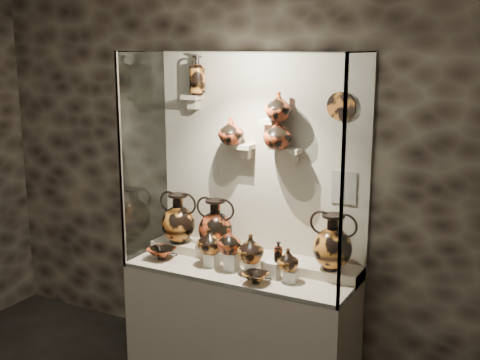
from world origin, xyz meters
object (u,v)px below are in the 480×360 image
jug_e (288,260)px  kylix_left (162,252)px  jug_b (229,241)px  ovoid_vase_c (277,133)px  lekythos_tall (197,73)px  jug_c (251,248)px  ovoid_vase_a (231,131)px  ovoid_vase_b (279,106)px  kylix_right (256,277)px  jug_a (210,240)px  amphora_right (332,242)px  lekythos_small (278,251)px  amphora_left (178,218)px  amphora_mid (215,224)px

jug_e → kylix_left: jug_e is taller
jug_b → ovoid_vase_c: size_ratio=0.86×
jug_b → lekythos_tall: bearing=126.7°
jug_c → ovoid_vase_a: (-0.29, 0.24, 0.80)m
jug_e → lekythos_tall: bearing=144.7°
ovoid_vase_b → ovoid_vase_c: bearing=-96.9°
jug_b → kylix_right: size_ratio=0.81×
ovoid_vase_c → ovoid_vase_a: bearing=173.1°
jug_b → ovoid_vase_b: ovoid_vase_b is taller
jug_a → ovoid_vase_a: bearing=95.2°
kylix_left → ovoid_vase_b: (0.83, 0.29, 1.13)m
amphora_right → ovoid_vase_a: size_ratio=2.01×
lekythos_small → ovoid_vase_b: 1.02m
jug_e → amphora_left: bearing=151.9°
lekythos_tall → ovoid_vase_b: (0.69, -0.03, -0.22)m
kylix_right → ovoid_vase_c: ovoid_vase_c is taller
amphora_right → amphora_mid: bearing=-170.1°
kylix_left → jug_c: bearing=4.2°
amphora_left → ovoid_vase_a: ovoid_vase_a is taller
lekythos_small → kylix_right: size_ratio=0.73×
lekythos_small → kylix_left: lekythos_small is taller
kylix_left → ovoid_vase_b: 1.44m
amphora_mid → ovoid_vase_a: 0.73m
amphora_mid → lekythos_small: 0.63m
jug_b → kylix_left: (-0.57, -0.04, -0.17)m
amphora_right → kylix_left: size_ratio=1.51×
amphora_mid → kylix_left: bearing=-167.5°
ovoid_vase_b → jug_b: bearing=-121.2°
jug_c → kylix_right: size_ratio=0.89×
amphora_left → amphora_right: size_ratio=0.99×
kylix_left → ovoid_vase_a: (0.45, 0.29, 0.93)m
lekythos_tall → amphora_mid: bearing=-28.9°
kylix_right → ovoid_vase_c: (-0.02, 0.38, 0.95)m
amphora_mid → ovoid_vase_c: ovoid_vase_c is taller
lekythos_tall → ovoid_vase_b: bearing=-6.7°
jug_a → ovoid_vase_c: (0.43, 0.23, 0.80)m
amphora_left → jug_c: bearing=-34.0°
amphora_right → kylix_left: amphora_right is taller
amphora_mid → ovoid_vase_b: 1.04m
jug_e → ovoid_vase_a: 1.04m
jug_b → lekythos_small: size_ratio=1.11×
jug_e → jug_a: bearing=161.3°
kylix_right → ovoid_vase_c: 1.02m
jug_a → ovoid_vase_c: bearing=45.8°
amphora_left → jug_a: amphora_left is taller
jug_a → jug_e: (0.63, -0.01, -0.04)m
ovoid_vase_c → jug_b: bearing=-142.7°
amphora_right → ovoid_vase_a: ovoid_vase_a is taller
amphora_right → lekythos_tall: lekythos_tall is taller
kylix_right → ovoid_vase_a: (-0.40, 0.39, 0.94)m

